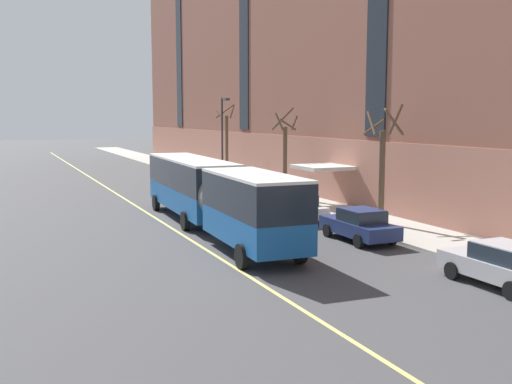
% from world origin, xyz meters
% --- Properties ---
extents(ground_plane, '(260.00, 260.00, 0.00)m').
position_xyz_m(ground_plane, '(0.00, 0.00, 0.00)').
color(ground_plane, '#424244').
extents(sidewalk, '(4.21, 160.00, 0.15)m').
position_xyz_m(sidewalk, '(8.42, 3.00, 0.07)').
color(sidewalk, '#ADA89E').
rests_on(sidewalk, ground).
extents(city_bus, '(3.36, 19.02, 3.50)m').
position_xyz_m(city_bus, '(-0.52, -1.50, 2.04)').
color(city_bus, '#19569E').
rests_on(city_bus, ground).
extents(parked_car_white_0, '(2.07, 4.82, 1.56)m').
position_xyz_m(parked_car_white_0, '(4.97, -0.38, 0.79)').
color(parked_car_white_0, silver).
rests_on(parked_car_white_0, ground).
extents(parked_car_navy_1, '(2.03, 4.49, 1.56)m').
position_xyz_m(parked_car_navy_1, '(5.06, -6.73, 0.78)').
color(parked_car_navy_1, navy).
rests_on(parked_car_navy_1, ground).
extents(parked_car_navy_2, '(2.07, 4.53, 1.56)m').
position_xyz_m(parked_car_navy_2, '(5.15, 6.87, 0.78)').
color(parked_car_navy_2, navy).
rests_on(parked_car_navy_2, ground).
extents(parked_car_silver_3, '(2.08, 4.33, 1.56)m').
position_xyz_m(parked_car_silver_3, '(5.02, 23.64, 0.78)').
color(parked_car_silver_3, '#B7B7BC').
rests_on(parked_car_silver_3, ground).
extents(parked_car_silver_4, '(1.97, 4.45, 1.56)m').
position_xyz_m(parked_car_silver_4, '(5.27, -15.24, 0.78)').
color(parked_car_silver_4, '#B7B7BC').
rests_on(parked_car_silver_4, ground).
extents(street_tree_mid_block, '(1.82, 1.83, 6.37)m').
position_xyz_m(street_tree_mid_block, '(8.40, -3.76, 3.31)').
color(street_tree_mid_block, brown).
rests_on(street_tree_mid_block, sidewalk).
extents(street_tree_far_uptown, '(1.73, 1.83, 6.38)m').
position_xyz_m(street_tree_far_uptown, '(8.40, 7.95, 3.26)').
color(street_tree_far_uptown, brown).
rests_on(street_tree_far_uptown, sidewalk).
extents(street_tree_far_downtown, '(1.81, 1.80, 6.84)m').
position_xyz_m(street_tree_far_downtown, '(8.39, 19.66, 3.53)').
color(street_tree_far_downtown, brown).
rests_on(street_tree_far_downtown, sidewalk).
extents(street_lamp, '(0.36, 1.48, 7.26)m').
position_xyz_m(street_lamp, '(6.92, 16.61, 4.57)').
color(street_lamp, '#2D2D30').
rests_on(street_lamp, sidewalk).
extents(fire_hydrant, '(0.42, 0.24, 0.72)m').
position_xyz_m(fire_hydrant, '(6.82, 0.54, 0.49)').
color(fire_hydrant, red).
rests_on(fire_hydrant, sidewalk).
extents(lane_centerline, '(0.16, 140.00, 0.01)m').
position_xyz_m(lane_centerline, '(-2.22, 3.00, 0.00)').
color(lane_centerline, '#E0D66B').
rests_on(lane_centerline, ground).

